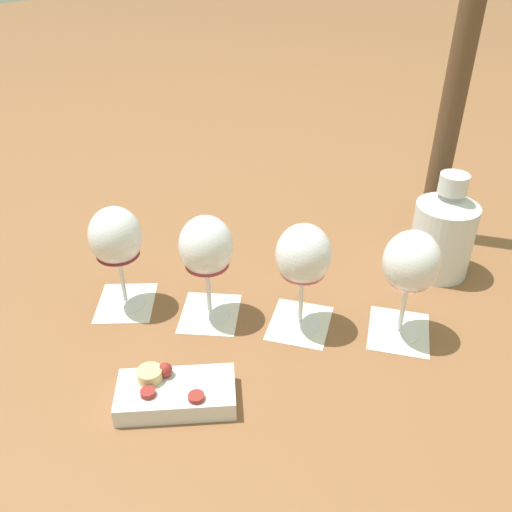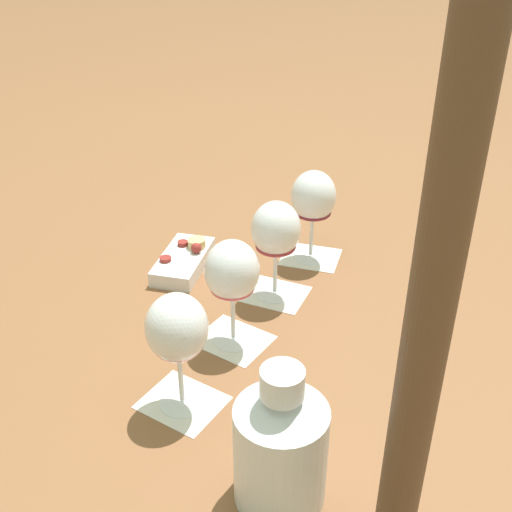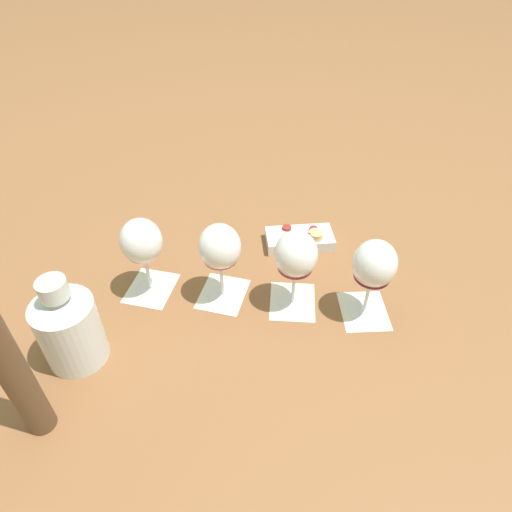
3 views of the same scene
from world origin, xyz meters
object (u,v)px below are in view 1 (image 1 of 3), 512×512
Objects in this scene: wine_glass_3 at (116,240)px; snack_dish at (175,393)px; wine_glass_1 at (303,259)px; wine_glass_2 at (206,250)px; umbrella_pole at (471,9)px; ceramic_vase at (443,231)px; wine_glass_0 at (411,266)px.

wine_glass_3 reaches higher than snack_dish.
wine_glass_1 is 1.00× the size of wine_glass_2.
wine_glass_1 is 0.53m from umbrella_pole.
umbrella_pole is at bearing -87.27° from snack_dish.
snack_dish is 0.80m from umbrella_pole.
wine_glass_3 is 0.28m from snack_dish.
snack_dish is 0.20× the size of umbrella_pole.
umbrella_pole is at bearing -100.04° from wine_glass_2.
umbrella_pole is (0.03, -0.42, 0.31)m from wine_glass_1.
wine_glass_2 reaches higher than snack_dish.
ceramic_vase reaches higher than snack_dish.
ceramic_vase reaches higher than wine_glass_1.
wine_glass_1 is 0.93× the size of ceramic_vase.
umbrella_pole is at bearing -109.34° from wine_glass_3.
snack_dish is (0.12, 0.36, -0.11)m from wine_glass_0.
snack_dish is at bearing 84.04° from ceramic_vase.
snack_dish is at bearing 71.56° from wine_glass_0.
ceramic_vase is (-0.06, -0.31, -0.04)m from wine_glass_1.
wine_glass_2 is (0.24, 0.20, 0.00)m from wine_glass_0.
wine_glass_0 is 0.93× the size of ceramic_vase.
umbrella_pole reaches higher than wine_glass_3.
wine_glass_0 and wine_glass_1 have the same top height.
snack_dish is at bearing 90.70° from wine_glass_1.
wine_glass_3 is at bearing 38.91° from wine_glass_0.
ceramic_vase is at bearing 129.00° from umbrella_pole.
wine_glass_1 is 0.31m from wine_glass_3.
wine_glass_0 and wine_glass_3 have the same top height.
wine_glass_0 is 1.00× the size of wine_glass_2.
umbrella_pole is at bearing -86.05° from wine_glass_1.
wine_glass_1 is at bearing 78.69° from ceramic_vase.
wine_glass_1 and wine_glass_2 have the same top height.
wine_glass_2 is (0.12, 0.10, 0.00)m from wine_glass_1.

